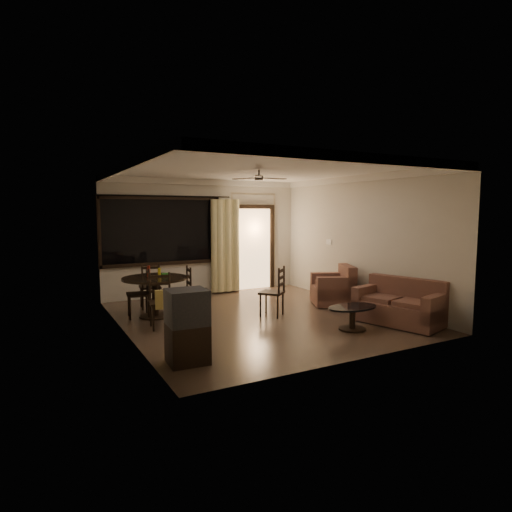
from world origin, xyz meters
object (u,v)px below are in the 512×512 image
dining_chair_north (150,295)px  coffee_table (352,314)px  dining_chair_west (139,303)px  dining_chair_east (198,299)px  armchair (335,289)px  side_chair (272,301)px  dining_chair_south (162,311)px  dining_table (155,286)px  tv_cabinet (187,326)px  sofa (400,306)px

dining_chair_north → coffee_table: bearing=136.1°
dining_chair_west → dining_chair_east: size_ratio=1.00×
armchair → coffee_table: 2.00m
dining_chair_east → dining_chair_north: (-0.73, 0.89, 0.00)m
coffee_table → dining_chair_west: bearing=138.9°
dining_chair_north → side_chair: (1.92, -1.80, 0.01)m
dining_chair_east → dining_chair_south: bearing=135.7°
dining_chair_north → dining_chair_west: bearing=67.5°
armchair → dining_chair_west: bearing=-167.9°
dining_chair_east → dining_chair_south: same height
dining_table → side_chair: size_ratio=1.27×
dining_table → coffee_table: size_ratio=1.32×
dining_chair_north → armchair: dining_chair_north is taller
tv_cabinet → armchair: 4.47m
armchair → dining_chair_east: bearing=-168.5°
armchair → dining_chair_south: bearing=-154.4°
dining_chair_west → tv_cabinet: (-0.01, -2.82, 0.22)m
tv_cabinet → sofa: tv_cabinet is taller
dining_chair_west → dining_chair_north: 0.77m
tv_cabinet → sofa: size_ratio=0.60×
dining_chair_west → side_chair: (2.31, -1.12, 0.01)m
coffee_table → dining_table: bearing=137.3°
dining_chair_north → armchair: bearing=164.1°
side_chair → dining_chair_west: bearing=-68.0°
dining_chair_north → tv_cabinet: bearing=91.0°
dining_chair_north → sofa: size_ratio=0.57×
side_chair → dining_chair_east: bearing=-79.2°
dining_table → tv_cabinet: size_ratio=1.24×
dining_chair_west → dining_chair_south: same height
dining_table → dining_chair_south: dining_table is taller
dining_chair_west → dining_table: bearing=76.7°
dining_chair_north → coffee_table: (2.63, -3.30, -0.01)m
dining_chair_east → side_chair: bearing=-119.7°
dining_chair_south → side_chair: size_ratio=0.98×
dining_table → coffee_table: (2.73, -2.52, -0.33)m
dining_chair_west → tv_cabinet: 2.83m
side_chair → sofa: bearing=95.8°
armchair → coffee_table: bearing=-95.5°
dining_chair_east → dining_chair_north: 1.15m
tv_cabinet → side_chair: (2.32, 1.69, -0.21)m
dining_chair_west → armchair: (4.02, -0.90, 0.07)m
dining_table → dining_chair_east: size_ratio=1.30×
dining_table → armchair: size_ratio=1.11×
dining_table → dining_chair_west: (-0.29, 0.11, -0.33)m
dining_chair_east → coffee_table: size_ratio=1.01×
dining_chair_east → dining_chair_south: size_ratio=1.00×
dining_table → coffee_table: dining_table is taller
dining_table → side_chair: (2.02, -1.02, -0.32)m
coffee_table → side_chair: 1.66m
tv_cabinet → armchair: tv_cabinet is taller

